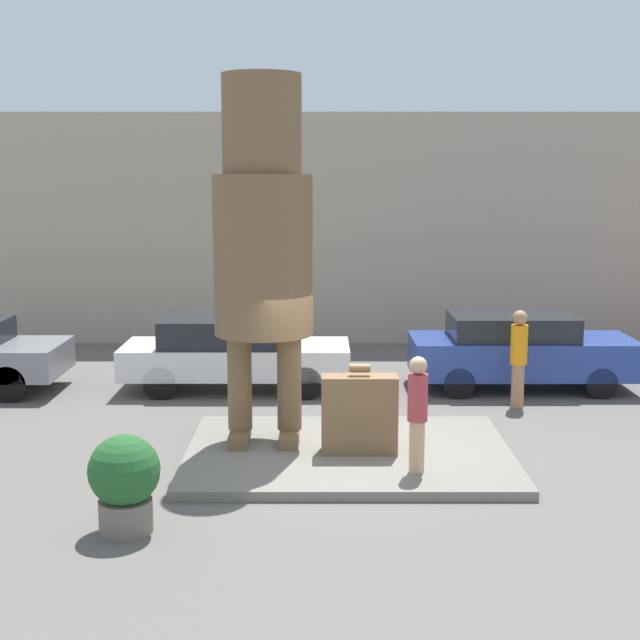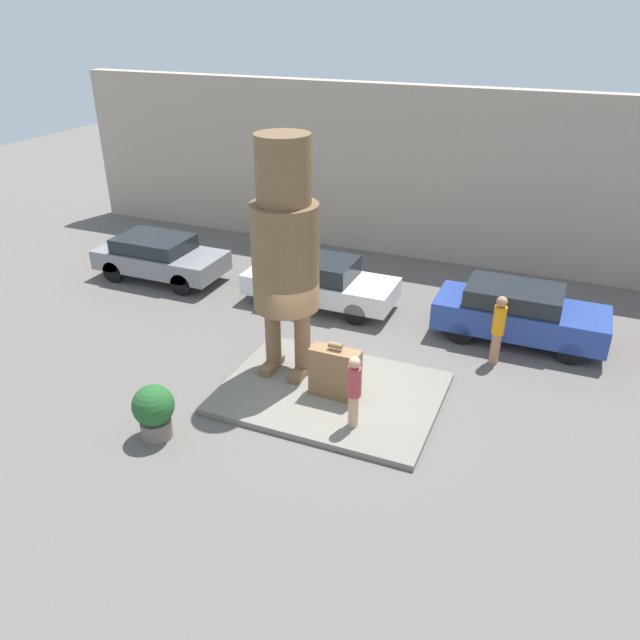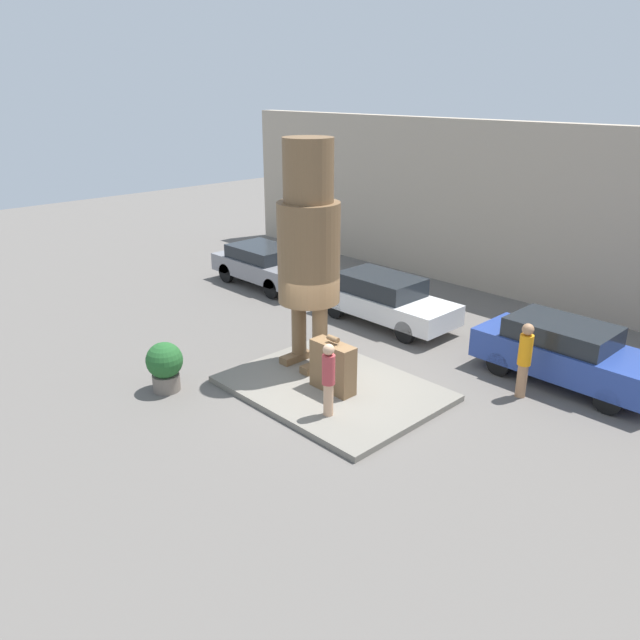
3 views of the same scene
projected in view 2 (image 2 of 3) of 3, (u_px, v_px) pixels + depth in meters
The scene contains 11 objects.
ground_plane at pixel (331, 395), 14.54m from camera, with size 60.00×60.00×0.00m, color #605B56.
pedestal at pixel (331, 393), 14.51m from camera, with size 4.97×3.72×0.15m.
building_backdrop at pixel (437, 177), 21.11m from camera, with size 28.00×0.60×5.82m.
statue_figure at pixel (285, 242), 13.80m from camera, with size 1.53×1.53×5.65m.
giant_suitcase at pixel (335, 373), 14.03m from camera, with size 1.14×0.43×1.37m.
tourist at pixel (354, 389), 12.87m from camera, with size 0.28×0.28×1.67m.
parked_car_grey at pixel (159, 256), 20.34m from camera, with size 4.24×1.86×1.43m.
parked_car_white at pixel (318, 281), 18.56m from camera, with size 4.54×1.74×1.48m.
parked_car_blue at pixel (518, 313), 16.59m from camera, with size 4.45×1.74×1.53m.
planter_pot at pixel (154, 410), 12.88m from camera, with size 0.88×0.88×1.22m.
worker_hivis at pixel (498, 327), 15.44m from camera, with size 0.31×0.31×1.84m.
Camera 2 is at (4.48, -11.29, 8.19)m, focal length 35.00 mm.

